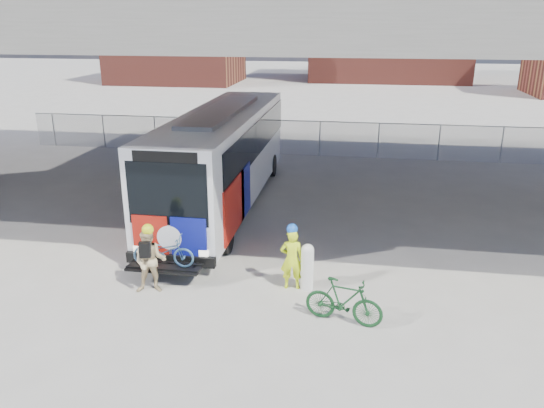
% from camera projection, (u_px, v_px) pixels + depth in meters
% --- Properties ---
extents(ground, '(160.00, 160.00, 0.00)m').
position_uv_depth(ground, '(258.00, 244.00, 16.82)').
color(ground, '#9E9991').
rests_on(ground, ground).
extents(bus, '(2.67, 12.90, 3.69)m').
position_uv_depth(bus, '(223.00, 151.00, 19.83)').
color(bus, silver).
rests_on(bus, ground).
extents(overpass, '(40.00, 16.00, 7.95)m').
position_uv_depth(overpass, '(278.00, 26.00, 18.41)').
color(overpass, '#605E59').
rests_on(overpass, ground).
extents(chainlink_fence, '(30.00, 0.06, 30.00)m').
position_uv_depth(chainlink_fence, '(301.00, 128.00, 27.55)').
color(chainlink_fence, gray).
rests_on(chainlink_fence, ground).
extents(brick_buildings, '(54.00, 22.00, 12.00)m').
position_uv_depth(brick_buildings, '(348.00, 33.00, 59.84)').
color(brick_buildings, brown).
rests_on(brick_buildings, ground).
extents(bollard, '(0.33, 0.33, 1.28)m').
position_uv_depth(bollard, '(307.00, 265.00, 13.80)').
color(bollard, white).
rests_on(bollard, ground).
extents(cyclist_hivis, '(0.65, 0.47, 1.82)m').
position_uv_depth(cyclist_hivis, '(292.00, 257.00, 13.80)').
color(cyclist_hivis, '#E1FF1A').
rests_on(cyclist_hivis, ground).
extents(cyclist_tan, '(0.96, 0.82, 1.89)m').
position_uv_depth(cyclist_tan, '(150.00, 260.00, 13.60)').
color(cyclist_tan, '#CCB383').
rests_on(cyclist_tan, ground).
extents(bike_parked, '(1.92, 0.92, 1.11)m').
position_uv_depth(bike_parked, '(344.00, 301.00, 12.29)').
color(bike_parked, '#14401E').
rests_on(bike_parked, ground).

